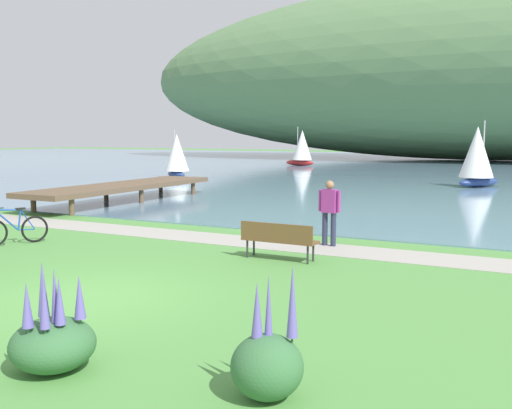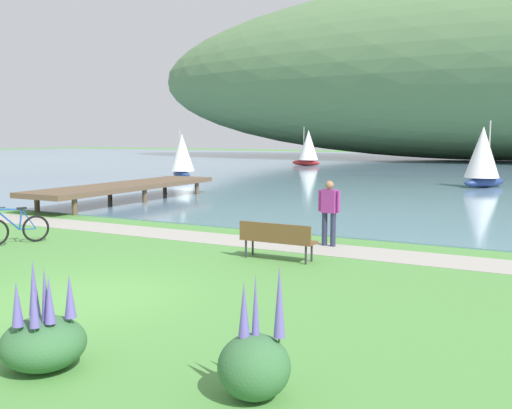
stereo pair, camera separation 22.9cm
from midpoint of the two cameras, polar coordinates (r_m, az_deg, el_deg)
name	(u,v)px [view 2 (the right image)]	position (r m, az deg, el deg)	size (l,w,h in m)	color
ground_plane	(89,296)	(10.74, -15.78, -8.80)	(200.00, 200.00, 0.00)	#518E42
bay_water	(464,167)	(55.72, 20.16, 3.55)	(180.00, 80.00, 0.04)	#6B8EA8
distant_hillside	(495,68)	(71.37, 22.81, 12.45)	(88.12, 28.00, 20.78)	#567A4C
shoreline_path	(247,242)	(15.49, -0.49, -3.72)	(60.00, 1.50, 0.01)	#A39E93
park_bench_near_camera	(277,238)	(13.16, 2.59, -3.35)	(1.80, 0.50, 0.88)	brown
bicycle_leaning_near_bench	(15,229)	(16.36, -22.51, -2.29)	(0.76, 1.65, 1.01)	black
person_at_shoreline	(329,209)	(14.86, 7.75, -0.44)	(0.61, 0.25, 1.71)	#282D47
echium_bush_beside_closest	(43,340)	(7.60, -19.63, -12.59)	(1.03, 1.03, 1.33)	#386B3D
echium_bush_mid_cluster	(255,363)	(6.44, 0.92, -15.57)	(0.80, 0.80, 1.49)	#386B3D
sailboat_nearest_to_shore	(308,147)	(54.06, 5.34, 5.70)	(3.23, 2.21, 3.65)	#B22323
sailboat_mid_bay	(483,156)	(33.59, 21.89, 4.51)	(2.63, 3.08, 3.64)	navy
sailboat_toward_hillside	(182,155)	(38.47, -7.22, 4.89)	(2.66, 2.42, 3.21)	navy
pier_dock	(127,186)	(25.18, -12.52, 1.78)	(2.40, 10.00, 0.80)	brown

